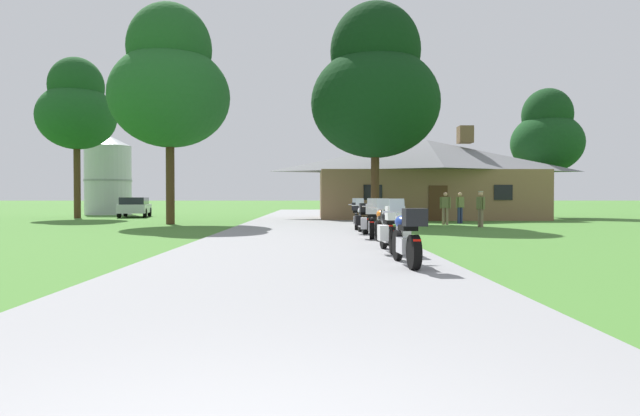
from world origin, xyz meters
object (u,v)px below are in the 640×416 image
object	(u,v)px
tree_by_lodge_front	(375,88)
tree_left_near	(170,82)
bystander_olive_shirt_near_lodge	(460,206)
bystander_olive_shirt_beside_signpost	(445,206)
motorcycle_white_fifth_in_row	(364,219)
motorcycle_black_second_in_row	(391,230)
bystander_olive_shirt_by_tree	(481,207)
motorcycle_orange_third_in_row	(384,224)
motorcycle_orange_fourth_in_row	(372,221)
metal_silo_distant	(108,175)
tree_right_of_lodge	(547,135)
tree_left_far	(77,108)
motorcycle_blue_nearest_to_camera	(407,237)
parked_silver_suv_far_left	(135,206)
motorcycle_blue_farthest_in_row	(356,216)

from	to	relation	value
tree_by_lodge_front	tree_left_near	bearing A→B (deg)	-178.93
bystander_olive_shirt_near_lodge	bystander_olive_shirt_beside_signpost	size ratio (longest dim) A/B	1.00
motorcycle_white_fifth_in_row	bystander_olive_shirt_near_lodge	size ratio (longest dim) A/B	1.25
bystander_olive_shirt_near_lodge	tree_by_lodge_front	xyz separation A→B (m)	(-4.63, -0.55, 6.20)
motorcycle_black_second_in_row	bystander_olive_shirt_by_tree	world-z (taller)	bystander_olive_shirt_by_tree
tree_left_near	bystander_olive_shirt_near_lodge	bearing A→B (deg)	2.80
motorcycle_orange_third_in_row	bystander_olive_shirt_near_lodge	xyz separation A→B (m)	(5.85, 13.36, 0.31)
motorcycle_orange_fourth_in_row	metal_silo_distant	xyz separation A→B (m)	(-18.66, 26.72, 2.64)
motorcycle_orange_fourth_in_row	bystander_olive_shirt_near_lodge	bearing A→B (deg)	68.00
tree_right_of_lodge	tree_left_far	world-z (taller)	tree_left_far
tree_right_of_lodge	motorcycle_blue_nearest_to_camera	bearing A→B (deg)	-118.17
motorcycle_orange_third_in_row	motorcycle_white_fifth_in_row	world-z (taller)	same
motorcycle_orange_third_in_row	tree_left_far	bearing A→B (deg)	126.19
motorcycle_orange_third_in_row	bystander_olive_shirt_near_lodge	bearing A→B (deg)	62.22
motorcycle_black_second_in_row	motorcycle_orange_fourth_in_row	world-z (taller)	same
bystander_olive_shirt_by_tree	metal_silo_distant	size ratio (longest dim) A/B	0.26
motorcycle_orange_fourth_in_row	metal_silo_distant	world-z (taller)	metal_silo_distant
bystander_olive_shirt_beside_signpost	parked_silver_suv_far_left	xyz separation A→B (m)	(-19.39, 10.91, -0.15)
motorcycle_white_fifth_in_row	bystander_olive_shirt_by_tree	distance (m)	8.00
motorcycle_blue_farthest_in_row	metal_silo_distant	size ratio (longest dim) A/B	0.32
motorcycle_orange_third_in_row	tree_left_near	distance (m)	17.13
tree_right_of_lodge	metal_silo_distant	size ratio (longest dim) A/B	1.40
motorcycle_blue_nearest_to_camera	bystander_olive_shirt_beside_signpost	distance (m)	17.74
bystander_olive_shirt_beside_signpost	tree_left_far	xyz separation A→B (m)	(-22.65, 9.12, 6.48)
tree_right_of_lodge	parked_silver_suv_far_left	bearing A→B (deg)	179.06
tree_left_near	tree_left_far	size ratio (longest dim) A/B	1.05
motorcycle_black_second_in_row	tree_left_near	bearing A→B (deg)	118.88
motorcycle_blue_farthest_in_row	parked_silver_suv_far_left	xyz separation A→B (m)	(-14.45, 15.79, 0.16)
tree_right_of_lodge	tree_left_near	xyz separation A→B (m)	(-23.92, -9.82, 1.52)
motorcycle_orange_third_in_row	bystander_olive_shirt_by_tree	distance (m)	11.34
motorcycle_orange_third_in_row	bystander_olive_shirt_near_lodge	distance (m)	14.59
motorcycle_blue_farthest_in_row	tree_right_of_lodge	xyz separation A→B (m)	(14.70, 15.31, 5.20)
bystander_olive_shirt_by_tree	tree_left_near	bearing A→B (deg)	59.21
bystander_olive_shirt_beside_signpost	tree_by_lodge_front	bearing A→B (deg)	-172.48
motorcycle_white_fifth_in_row	tree_right_of_lodge	size ratio (longest dim) A/B	0.23
motorcycle_blue_nearest_to_camera	motorcycle_blue_farthest_in_row	bearing A→B (deg)	86.91
tree_left_near	metal_silo_distant	bearing A→B (deg)	119.93
tree_left_near	metal_silo_distant	xyz separation A→B (m)	(-9.34, 16.22, -4.08)
motorcycle_black_second_in_row	bystander_olive_shirt_near_lodge	xyz separation A→B (m)	(6.03, 15.87, 0.32)
motorcycle_black_second_in_row	bystander_olive_shirt_by_tree	bearing A→B (deg)	61.27
motorcycle_blue_farthest_in_row	tree_left_near	distance (m)	12.66
motorcycle_orange_third_in_row	motorcycle_black_second_in_row	bearing A→B (deg)	-98.33
motorcycle_orange_fourth_in_row	tree_left_near	size ratio (longest dim) A/B	0.18
motorcycle_white_fifth_in_row	tree_right_of_lodge	bearing A→B (deg)	48.16
tree_right_of_lodge	tree_left_far	size ratio (longest dim) A/B	0.84
bystander_olive_shirt_beside_signpost	tree_left_far	world-z (taller)	tree_left_far
motorcycle_orange_fourth_in_row	parked_silver_suv_far_left	xyz separation A→B (m)	(-14.55, 20.80, 0.17)
motorcycle_blue_farthest_in_row	parked_silver_suv_far_left	bearing A→B (deg)	136.15
motorcycle_orange_fourth_in_row	parked_silver_suv_far_left	distance (m)	25.39
bystander_olive_shirt_by_tree	motorcycle_blue_farthest_in_row	bearing A→B (deg)	93.24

